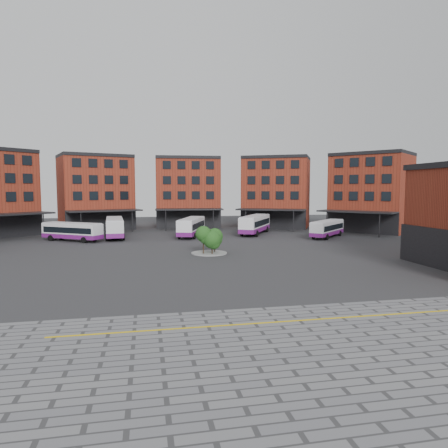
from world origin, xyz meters
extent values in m
plane|color=#28282B|center=(0.00, 0.00, 0.00)|extent=(160.00, 160.00, 0.00)
cube|color=slate|center=(2.00, -22.00, 0.01)|extent=(50.00, 22.00, 0.02)
cube|color=gold|center=(2.00, -14.00, 0.03)|extent=(26.00, 0.15, 0.02)
cube|color=black|center=(-28.20, 33.32, 2.00)|extent=(10.00, 9.07, 4.00)
cube|color=black|center=(-28.07, 33.17, 9.20)|extent=(8.60, 7.77, 8.00)
cube|color=black|center=(-26.63, 31.58, 4.00)|extent=(12.61, 11.97, 0.25)
cylinder|color=black|center=(-22.05, 33.28, 2.00)|extent=(0.20, 0.20, 4.00)
cube|color=maroon|center=(-15.30, 46.44, 7.00)|extent=(15.55, 13.69, 14.00)
cube|color=black|center=(-13.72, 41.85, 2.00)|extent=(12.45, 4.71, 4.00)
cube|color=black|center=(-15.30, 46.44, 14.30)|extent=(15.65, 13.97, 0.60)
cube|color=black|center=(-13.66, 41.66, 9.20)|extent=(10.87, 3.87, 8.00)
cube|color=black|center=(-12.96, 39.63, 4.00)|extent=(13.72, 8.39, 0.25)
cylinder|color=black|center=(-16.67, 36.45, 2.00)|extent=(0.20, 0.20, 4.00)
cylinder|color=black|center=(-8.07, 39.41, 2.00)|extent=(0.20, 0.20, 4.00)
cube|color=maroon|center=(3.28, 48.89, 7.00)|extent=(13.67, 10.88, 14.00)
cube|color=black|center=(2.94, 44.05, 2.00)|extent=(13.00, 1.41, 4.00)
cube|color=black|center=(3.28, 48.89, 14.30)|extent=(13.69, 11.18, 0.60)
cube|color=black|center=(2.93, 43.85, 9.20)|extent=(11.42, 0.95, 8.00)
cube|color=black|center=(2.78, 41.70, 4.00)|extent=(13.28, 5.30, 0.25)
cylinder|color=black|center=(-1.89, 40.22, 2.00)|extent=(0.20, 0.20, 4.00)
cylinder|color=black|center=(7.19, 39.59, 2.00)|extent=(0.20, 0.20, 4.00)
cube|color=maroon|center=(21.34, 43.88, 7.00)|extent=(16.12, 14.81, 14.00)
cube|color=black|center=(19.14, 39.56, 2.00)|extent=(11.81, 6.35, 4.00)
cube|color=black|center=(21.34, 43.88, 14.30)|extent=(16.26, 15.08, 0.60)
cube|color=black|center=(19.04, 39.38, 9.20)|extent=(10.26, 5.33, 8.00)
cube|color=black|center=(18.07, 37.46, 4.00)|extent=(13.58, 9.82, 0.25)
cylinder|color=black|center=(13.20, 37.92, 2.00)|extent=(0.20, 0.20, 4.00)
cylinder|color=black|center=(21.31, 33.79, 2.00)|extent=(0.20, 0.20, 4.00)
cube|color=maroon|center=(36.00, 32.21, 7.00)|extent=(16.02, 16.39, 14.00)
cube|color=black|center=(32.29, 29.09, 2.00)|extent=(8.74, 10.28, 4.00)
cube|color=black|center=(36.00, 32.21, 14.30)|extent=(16.25, 16.58, 0.60)
cube|color=black|center=(32.14, 28.96, 9.20)|extent=(7.47, 8.86, 8.00)
cube|color=black|center=(30.49, 27.58, 4.00)|extent=(11.73, 12.79, 0.25)
cylinder|color=black|center=(26.19, 29.91, 2.00)|extent=(0.20, 0.20, 4.00)
cylinder|color=black|center=(32.03, 22.94, 2.00)|extent=(0.20, 0.20, 4.00)
cube|color=black|center=(22.90, -2.00, 2.00)|extent=(0.40, 12.00, 4.00)
cylinder|color=gray|center=(2.00, 12.00, 0.06)|extent=(4.40, 4.40, 0.12)
cylinder|color=#332114|center=(1.20, 11.40, 0.90)|extent=(0.14, 0.14, 1.80)
sphere|color=#194617|center=(1.20, 11.40, 2.51)|extent=(1.93, 1.93, 1.93)
sphere|color=#194617|center=(1.40, 11.25, 1.98)|extent=(1.35, 1.35, 1.35)
cylinder|color=#332114|center=(2.80, 12.60, 0.73)|extent=(0.14, 0.14, 1.46)
sphere|color=#194617|center=(2.80, 12.60, 2.04)|extent=(2.05, 2.05, 2.05)
sphere|color=#194617|center=(3.00, 12.45, 1.61)|extent=(1.43, 1.43, 1.43)
cylinder|color=#332114|center=(2.20, 11.00, 0.66)|extent=(0.14, 0.14, 1.32)
sphere|color=#194617|center=(2.20, 11.00, 1.84)|extent=(2.18, 2.18, 2.18)
sphere|color=#194617|center=(2.40, 10.85, 1.45)|extent=(1.53, 1.53, 1.53)
cube|color=silver|center=(-16.66, 27.65, 1.61)|extent=(9.59, 7.39, 2.22)
cube|color=black|center=(-16.66, 27.65, 1.77)|extent=(8.96, 7.00, 0.86)
cube|color=silver|center=(-16.66, 27.65, 2.77)|extent=(9.21, 7.10, 0.11)
cube|color=black|center=(-20.75, 30.34, 1.82)|extent=(1.16, 1.68, 1.00)
cube|color=#6C1972|center=(-16.66, 27.65, 0.82)|extent=(9.65, 7.45, 0.64)
cylinder|color=black|center=(-19.95, 28.46, 0.45)|extent=(0.91, 0.73, 0.91)
cylinder|color=black|center=(-18.70, 30.36, 0.45)|extent=(0.91, 0.73, 0.91)
cylinder|color=black|center=(-14.61, 24.94, 0.45)|extent=(0.91, 0.73, 0.91)
cylinder|color=black|center=(-13.37, 26.84, 0.45)|extent=(0.91, 0.73, 0.91)
cube|color=silver|center=(-10.60, 30.73, 1.84)|extent=(3.50, 11.55, 2.53)
cube|color=black|center=(-10.60, 30.73, 2.02)|extent=(3.49, 10.65, 0.98)
cube|color=silver|center=(-10.60, 30.73, 3.15)|extent=(3.36, 11.09, 0.12)
cube|color=black|center=(-11.06, 36.30, 2.07)|extent=(2.20, 0.30, 1.14)
cube|color=#6C1972|center=(-10.60, 30.73, 0.93)|extent=(3.55, 11.59, 0.72)
cylinder|color=black|center=(-12.19, 34.25, 0.52)|extent=(0.39, 1.06, 1.03)
cylinder|color=black|center=(-9.61, 34.46, 0.52)|extent=(0.39, 1.06, 1.03)
cylinder|color=black|center=(-11.60, 27.00, 0.52)|extent=(0.39, 1.06, 1.03)
cylinder|color=black|center=(-9.02, 27.21, 0.52)|extent=(0.39, 1.06, 1.03)
cube|color=white|center=(1.88, 30.19, 1.77)|extent=(5.87, 11.17, 2.44)
cube|color=black|center=(1.88, 30.19, 1.94)|extent=(5.65, 10.36, 0.95)
cube|color=silver|center=(1.88, 30.19, 3.04)|extent=(5.64, 10.72, 0.12)
cube|color=black|center=(3.60, 35.28, 1.99)|extent=(2.04, 0.79, 1.10)
cube|color=#6C1972|center=(1.88, 30.19, 0.90)|extent=(5.92, 11.22, 0.70)
cylinder|color=black|center=(1.82, 33.91, 0.50)|extent=(0.60, 1.04, 1.00)
cylinder|color=black|center=(4.18, 33.11, 0.50)|extent=(0.60, 1.04, 1.00)
cylinder|color=black|center=(-0.43, 27.27, 0.50)|extent=(0.60, 1.04, 1.00)
cylinder|color=black|center=(1.93, 26.48, 0.50)|extent=(0.60, 1.04, 1.00)
cube|color=white|center=(13.29, 31.61, 1.88)|extent=(8.16, 11.39, 2.59)
cube|color=black|center=(13.29, 31.61, 2.06)|extent=(7.74, 10.61, 1.01)
cube|color=silver|center=(13.29, 31.61, 3.23)|extent=(7.83, 10.93, 0.13)
cube|color=black|center=(16.17, 36.55, 2.12)|extent=(2.00, 1.24, 1.16)
cube|color=#6C1972|center=(13.29, 31.61, 0.95)|extent=(8.21, 11.44, 0.74)
cylinder|color=black|center=(14.03, 35.49, 0.53)|extent=(0.81, 1.07, 1.06)
cylinder|color=black|center=(16.31, 34.16, 0.53)|extent=(0.81, 1.07, 1.06)
cylinder|color=black|center=(10.27, 29.06, 0.53)|extent=(0.81, 1.07, 1.06)
cylinder|color=black|center=(12.55, 27.72, 0.53)|extent=(0.81, 1.07, 1.06)
cube|color=silver|center=(23.62, 24.53, 1.59)|extent=(8.58, 8.52, 2.19)
cube|color=black|center=(23.62, 24.53, 1.75)|extent=(8.06, 8.01, 0.85)
cube|color=silver|center=(23.62, 24.53, 2.73)|extent=(8.24, 8.18, 0.11)
cube|color=black|center=(27.05, 27.92, 1.79)|extent=(1.42, 1.44, 0.99)
cube|color=#6C1972|center=(23.62, 24.53, 0.81)|extent=(8.64, 8.58, 0.63)
cylinder|color=black|center=(25.07, 27.54, 0.45)|extent=(0.83, 0.82, 0.90)
cylinder|color=black|center=(26.64, 25.95, 0.45)|extent=(0.83, 0.82, 0.90)
cylinder|color=black|center=(20.59, 23.11, 0.45)|extent=(0.83, 0.82, 0.90)
cylinder|color=black|center=(22.16, 21.52, 0.45)|extent=(0.83, 0.82, 0.90)
camera|label=1|loc=(-5.59, -36.10, 7.91)|focal=32.00mm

